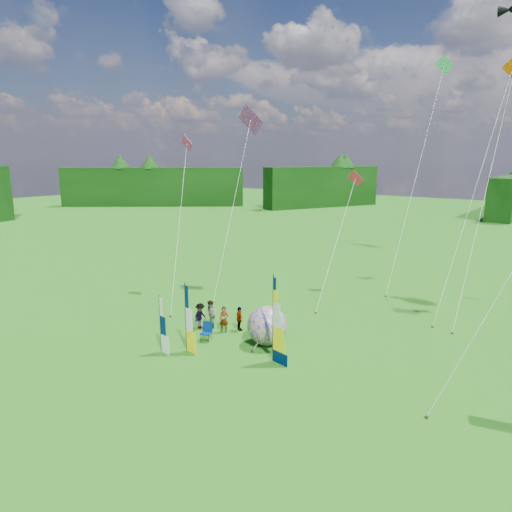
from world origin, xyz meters
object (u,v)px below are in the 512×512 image
Objects in this scene: side_banner_left at (186,318)px; camp_chair at (206,332)px; feather_banner_main at (273,320)px; bol_inflatable at (267,326)px; kite_whale at (495,144)px; spectator_b at (210,314)px; spectator_a at (224,319)px; spectator_c at (200,316)px; spectator_d at (239,319)px; side_banner_far at (160,325)px.

side_banner_left is 2.15m from camp_chair.
feather_banner_main is 2.01× the size of bol_inflatable.
camp_chair is at bearing -132.33° from kite_whale.
spectator_b is (-5.88, 1.53, -1.41)m from feather_banner_main.
camp_chair is (0.10, -1.71, -0.25)m from spectator_a.
spectator_c is at bearing 127.86° from side_banner_left.
feather_banner_main is 6.23m from spectator_b.
side_banner_left is at bearing -131.72° from bol_inflatable.
camp_chair is at bearing -135.48° from spectator_c.
spectator_b is 1.91m from spectator_d.
feather_banner_main is at bearing 34.18° from side_banner_far.
kite_whale reaches higher than spectator_c.
side_banner_far is 1.79× the size of spectator_b.
side_banner_left reaches higher than spectator_b.
kite_whale is (11.33, 17.94, 9.54)m from side_banner_left.
side_banner_left reaches higher than spectator_d.
kite_whale is (8.27, 14.51, 10.30)m from bol_inflatable.
bol_inflatable is at bearing -92.52° from spectator_c.
camp_chair is 22.65m from kite_whale.
spectator_a is 1.14m from spectator_b.
spectator_c reaches higher than spectator_d.
feather_banner_main is 4.94m from side_banner_left.
camp_chair is at bearing 77.69° from side_banner_far.
side_banner_far is 1.97× the size of spectator_a.
side_banner_far reaches higher than spectator_b.
side_banner_left is 4.33m from spectator_d.
side_banner_left is at bearing -43.86° from spectator_b.
side_banner_far reaches higher than spectator_c.
side_banner_far is at bearing -133.08° from bol_inflatable.
feather_banner_main is 2.77× the size of spectator_c.
bol_inflatable reaches higher than spectator_d.
spectator_a is at bearing 100.15° from side_banner_left.
feather_banner_main is 2.83× the size of spectator_a.
camp_chair is at bearing 110.91° from spectator_d.
feather_banner_main is 4.97m from spectator_d.
spectator_b is 2.14m from camp_chair.
side_banner_left is at bearing 116.58° from spectator_d.
camp_chair is (0.95, 2.61, -1.03)m from side_banner_far.
kite_whale is at bearing 32.10° from camp_chair.
spectator_d is 0.07× the size of kite_whale.
kite_whale is at bearing 60.33° from bol_inflatable.
bol_inflatable is at bearing -126.96° from kite_whale.
side_banner_far is at bearing 106.49° from spectator_d.
side_banner_far is 2.97m from camp_chair.
spectator_b reaches higher than spectator_d.
bol_inflatable reaches higher than camp_chair.
kite_whale reaches higher than side_banner_left.
side_banner_left is 1.19× the size of side_banner_far.
spectator_d reaches higher than camp_chair.
feather_banner_main is at bearing 29.17° from side_banner_left.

